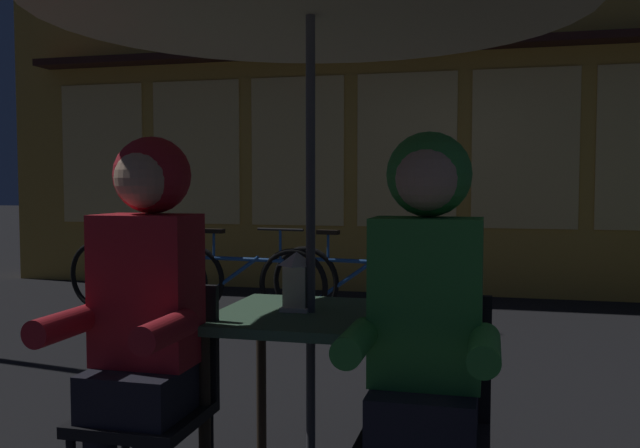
{
  "coord_description": "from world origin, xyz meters",
  "views": [
    {
      "loc": [
        0.68,
        -2.54,
        1.24
      ],
      "look_at": [
        0.0,
        0.15,
        1.07
      ],
      "focal_mm": 38.57,
      "sensor_mm": 36.0,
      "label": 1
    }
  ],
  "objects_px": {
    "chair_left": "(153,395)",
    "bicycle_third": "(357,283)",
    "chair_right": "(426,417)",
    "person_left_hooded": "(143,297)",
    "person_right_hooded": "(425,310)",
    "bicycle_nearest": "(135,277)",
    "bicycle_second": "(241,281)",
    "cafe_table": "(311,338)",
    "lantern": "(297,280)"
  },
  "relations": [
    {
      "from": "chair_left",
      "to": "bicycle_third",
      "type": "xyz_separation_m",
      "value": [
        0.0,
        3.78,
        -0.14
      ]
    },
    {
      "from": "chair_right",
      "to": "person_left_hooded",
      "type": "xyz_separation_m",
      "value": [
        -0.96,
        -0.06,
        0.36
      ]
    },
    {
      "from": "person_left_hooded",
      "to": "person_right_hooded",
      "type": "xyz_separation_m",
      "value": [
        0.96,
        0.0,
        0.0
      ]
    },
    {
      "from": "bicycle_nearest",
      "to": "bicycle_second",
      "type": "bearing_deg",
      "value": 0.83
    },
    {
      "from": "chair_right",
      "to": "person_right_hooded",
      "type": "xyz_separation_m",
      "value": [
        0.0,
        -0.06,
        0.36
      ]
    },
    {
      "from": "cafe_table",
      "to": "person_right_hooded",
      "type": "distance_m",
      "value": 0.67
    },
    {
      "from": "bicycle_second",
      "to": "person_right_hooded",
      "type": "bearing_deg",
      "value": -61.69
    },
    {
      "from": "person_left_hooded",
      "to": "bicycle_third",
      "type": "height_order",
      "value": "person_left_hooded"
    },
    {
      "from": "bicycle_second",
      "to": "person_left_hooded",
      "type": "bearing_deg",
      "value": -74.21
    },
    {
      "from": "cafe_table",
      "to": "chair_left",
      "type": "bearing_deg",
      "value": -142.45
    },
    {
      "from": "bicycle_nearest",
      "to": "bicycle_second",
      "type": "xyz_separation_m",
      "value": [
        1.07,
        0.02,
        0.0
      ]
    },
    {
      "from": "person_left_hooded",
      "to": "bicycle_nearest",
      "type": "height_order",
      "value": "person_left_hooded"
    },
    {
      "from": "cafe_table",
      "to": "person_right_hooded",
      "type": "xyz_separation_m",
      "value": [
        0.48,
        -0.43,
        0.21
      ]
    },
    {
      "from": "person_left_hooded",
      "to": "bicycle_nearest",
      "type": "xyz_separation_m",
      "value": [
        -2.13,
        3.74,
        -0.5
      ]
    },
    {
      "from": "bicycle_third",
      "to": "cafe_table",
      "type": "bearing_deg",
      "value": -82.01
    },
    {
      "from": "chair_left",
      "to": "bicycle_second",
      "type": "relative_size",
      "value": 0.52
    },
    {
      "from": "person_left_hooded",
      "to": "person_right_hooded",
      "type": "height_order",
      "value": "same"
    },
    {
      "from": "cafe_table",
      "to": "bicycle_nearest",
      "type": "xyz_separation_m",
      "value": [
        -2.61,
        3.31,
        -0.29
      ]
    },
    {
      "from": "chair_right",
      "to": "bicycle_third",
      "type": "bearing_deg",
      "value": 104.23
    },
    {
      "from": "bicycle_second",
      "to": "chair_right",
      "type": "bearing_deg",
      "value": -61.32
    },
    {
      "from": "chair_right",
      "to": "bicycle_third",
      "type": "xyz_separation_m",
      "value": [
        -0.96,
        3.78,
        -0.14
      ]
    },
    {
      "from": "lantern",
      "to": "bicycle_nearest",
      "type": "xyz_separation_m",
      "value": [
        -2.55,
        3.29,
        -0.51
      ]
    },
    {
      "from": "person_right_hooded",
      "to": "bicycle_second",
      "type": "xyz_separation_m",
      "value": [
        -2.02,
        3.75,
        -0.5
      ]
    },
    {
      "from": "person_left_hooded",
      "to": "chair_right",
      "type": "bearing_deg",
      "value": 3.39
    },
    {
      "from": "person_left_hooded",
      "to": "bicycle_third",
      "type": "bearing_deg",
      "value": 89.99
    },
    {
      "from": "chair_left",
      "to": "bicycle_nearest",
      "type": "height_order",
      "value": "chair_left"
    },
    {
      "from": "lantern",
      "to": "bicycle_nearest",
      "type": "height_order",
      "value": "lantern"
    },
    {
      "from": "bicycle_nearest",
      "to": "chair_left",
      "type": "bearing_deg",
      "value": -59.96
    },
    {
      "from": "lantern",
      "to": "chair_right",
      "type": "bearing_deg",
      "value": -35.42
    },
    {
      "from": "lantern",
      "to": "chair_right",
      "type": "height_order",
      "value": "lantern"
    },
    {
      "from": "chair_right",
      "to": "person_right_hooded",
      "type": "relative_size",
      "value": 0.62
    },
    {
      "from": "chair_left",
      "to": "chair_right",
      "type": "bearing_deg",
      "value": 0.0
    },
    {
      "from": "cafe_table",
      "to": "chair_left",
      "type": "relative_size",
      "value": 0.85
    },
    {
      "from": "bicycle_second",
      "to": "bicycle_third",
      "type": "height_order",
      "value": "same"
    },
    {
      "from": "lantern",
      "to": "person_right_hooded",
      "type": "bearing_deg",
      "value": -39.23
    },
    {
      "from": "person_right_hooded",
      "to": "bicycle_second",
      "type": "height_order",
      "value": "person_right_hooded"
    },
    {
      "from": "person_left_hooded",
      "to": "bicycle_third",
      "type": "distance_m",
      "value": 3.87
    },
    {
      "from": "lantern",
      "to": "bicycle_nearest",
      "type": "distance_m",
      "value": 4.2
    },
    {
      "from": "person_right_hooded",
      "to": "bicycle_third",
      "type": "xyz_separation_m",
      "value": [
        -0.96,
        3.84,
        -0.5
      ]
    },
    {
      "from": "lantern",
      "to": "person_left_hooded",
      "type": "xyz_separation_m",
      "value": [
        -0.42,
        -0.44,
        -0.01
      ]
    },
    {
      "from": "person_right_hooded",
      "to": "bicycle_third",
      "type": "height_order",
      "value": "person_right_hooded"
    },
    {
      "from": "chair_right",
      "to": "lantern",
      "type": "bearing_deg",
      "value": 144.58
    },
    {
      "from": "person_right_hooded",
      "to": "bicycle_third",
      "type": "distance_m",
      "value": 3.99
    },
    {
      "from": "cafe_table",
      "to": "chair_right",
      "type": "xyz_separation_m",
      "value": [
        0.48,
        -0.37,
        -0.15
      ]
    },
    {
      "from": "person_right_hooded",
      "to": "bicycle_nearest",
      "type": "distance_m",
      "value": 4.87
    },
    {
      "from": "bicycle_third",
      "to": "bicycle_nearest",
      "type": "bearing_deg",
      "value": -177.2
    },
    {
      "from": "bicycle_second",
      "to": "lantern",
      "type": "bearing_deg",
      "value": -65.9
    },
    {
      "from": "lantern",
      "to": "person_left_hooded",
      "type": "height_order",
      "value": "person_left_hooded"
    },
    {
      "from": "cafe_table",
      "to": "chair_left",
      "type": "xyz_separation_m",
      "value": [
        -0.48,
        -0.37,
        -0.15
      ]
    },
    {
      "from": "chair_right",
      "to": "person_right_hooded",
      "type": "bearing_deg",
      "value": -90.0
    }
  ]
}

